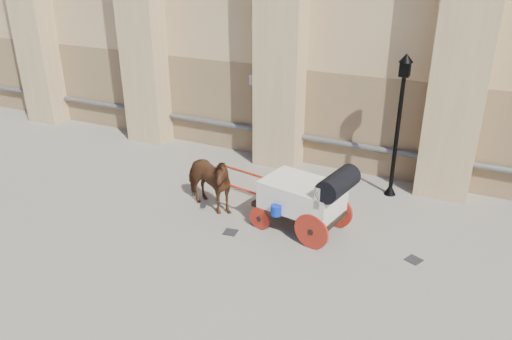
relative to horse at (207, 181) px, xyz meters
The scene contains 6 objects.
ground 1.66m from the horse, ahead, with size 90.00×90.00×0.00m, color slate.
horse is the anchor object (origin of this frame).
carriage 2.74m from the horse, ahead, with size 4.18×1.79×1.77m.
street_lamp 5.28m from the horse, 35.33° to the left, with size 0.37×0.37×3.94m.
drain_grate_near 1.60m from the horse, 35.92° to the right, with size 0.32×0.32×0.01m, color black.
drain_grate_far 5.41m from the horse, ahead, with size 0.32×0.32×0.01m, color black.
Camera 1 is at (4.79, -9.99, 6.38)m, focal length 35.00 mm.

